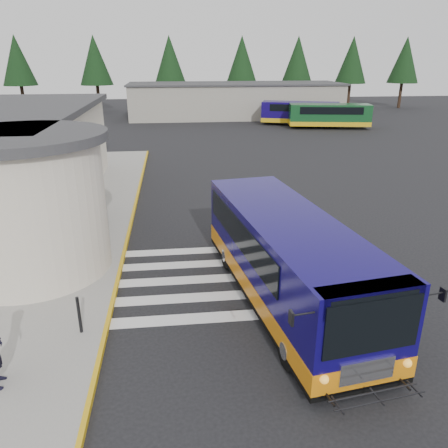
{
  "coord_description": "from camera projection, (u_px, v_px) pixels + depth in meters",
  "views": [
    {
      "loc": [
        -1.97,
        -14.21,
        7.2
      ],
      "look_at": [
        -0.38,
        -0.5,
        1.91
      ],
      "focal_mm": 35.0,
      "sensor_mm": 36.0,
      "label": 1
    }
  ],
  "objects": [
    {
      "name": "depot_building",
      "position": [
        235.0,
        100.0,
        54.81
      ],
      "size": [
        26.4,
        8.4,
        4.2
      ],
      "color": "gray",
      "rests_on": "ground"
    },
    {
      "name": "curb_strip",
      "position": [
        129.0,
        230.0,
        19.21
      ],
      "size": [
        0.12,
        34.0,
        0.16
      ],
      "primitive_type": "cube",
      "color": "gold",
      "rests_on": "ground"
    },
    {
      "name": "sidewalk",
      "position": [
        12.0,
        235.0,
        18.68
      ],
      "size": [
        10.0,
        34.0,
        0.15
      ],
      "primitive_type": "cube",
      "color": "gray",
      "rests_on": "ground"
    },
    {
      "name": "crosswalk",
      "position": [
        221.0,
        278.0,
        15.17
      ],
      "size": [
        8.0,
        5.35,
        0.01
      ],
      "color": "silver",
      "rests_on": "ground"
    },
    {
      "name": "far_bus_a",
      "position": [
        300.0,
        112.0,
        48.75
      ],
      "size": [
        8.77,
        5.01,
        2.18
      ],
      "rotation": [
        0.0,
        0.0,
        1.24
      ],
      "color": "#120650",
      "rests_on": "ground"
    },
    {
      "name": "bollard",
      "position": [
        79.0,
        315.0,
        11.77
      ],
      "size": [
        0.09,
        0.09,
        1.08
      ],
      "primitive_type": "cylinder",
      "color": "black",
      "rests_on": "sidewalk"
    },
    {
      "name": "transit_bus",
      "position": [
        286.0,
        262.0,
        13.36
      ],
      "size": [
        4.36,
        10.13,
        2.79
      ],
      "rotation": [
        0.0,
        0.0,
        0.14
      ],
      "color": "#0E0752",
      "rests_on": "ground"
    },
    {
      "name": "ground",
      "position": [
        233.0,
        267.0,
        15.97
      ],
      "size": [
        140.0,
        140.0,
        0.0
      ],
      "primitive_type": "plane",
      "color": "black",
      "rests_on": "ground"
    },
    {
      "name": "tree_line",
      "position": [
        230.0,
        60.0,
        60.59
      ],
      "size": [
        58.4,
        4.4,
        10.0
      ],
      "color": "black",
      "rests_on": "ground"
    },
    {
      "name": "far_bus_b",
      "position": [
        329.0,
        115.0,
        46.49
      ],
      "size": [
        8.74,
        3.78,
        2.18
      ],
      "rotation": [
        0.0,
        0.0,
        1.4
      ],
      "color": "#11421E",
      "rests_on": "ground"
    },
    {
      "name": "pedestrian_b",
      "position": [
        32.0,
        256.0,
        14.31
      ],
      "size": [
        0.87,
        1.03,
        1.9
      ],
      "primitive_type": "imported",
      "rotation": [
        0.0,
        0.0,
        -1.39
      ],
      "color": "black",
      "rests_on": "sidewalk"
    }
  ]
}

